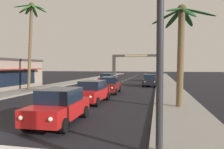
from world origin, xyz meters
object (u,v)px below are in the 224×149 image
(sedan_fifth_in_queue, at_px, (110,85))
(palm_left_second, at_px, (31,28))
(sedan_parked_mid_kerb, at_px, (150,80))
(sedan_parked_nearest_kerb, at_px, (152,77))
(sedan_third_in_queue, at_px, (92,92))
(sedan_oncoming_far, at_px, (107,79))
(palm_right_second, at_px, (181,39))
(sedan_lead_at_stop_bar, at_px, (59,106))
(town_gateway_arch, at_px, (136,62))

(sedan_fifth_in_queue, bearing_deg, palm_left_second, 175.62)
(sedan_parked_mid_kerb, bearing_deg, sedan_parked_nearest_kerb, 90.21)
(sedan_third_in_queue, distance_m, sedan_oncoming_far, 17.76)
(sedan_parked_mid_kerb, bearing_deg, sedan_third_in_queue, -104.35)
(sedan_oncoming_far, distance_m, palm_right_second, 21.05)
(sedan_lead_at_stop_bar, height_order, sedan_fifth_in_queue, same)
(sedan_third_in_queue, xyz_separation_m, sedan_oncoming_far, (-2.98, 17.51, 0.00))
(sedan_third_in_queue, relative_size, palm_left_second, 0.44)
(sedan_third_in_queue, bearing_deg, sedan_oncoming_far, 99.65)
(sedan_oncoming_far, distance_m, town_gateway_arch, 31.69)
(sedan_lead_at_stop_bar, xyz_separation_m, sedan_oncoming_far, (-3.21, 23.60, 0.00))
(sedan_fifth_in_queue, xyz_separation_m, palm_left_second, (-9.50, 0.73, 6.32))
(sedan_lead_at_stop_bar, distance_m, sedan_oncoming_far, 23.82)
(sedan_parked_mid_kerb, relative_size, town_gateway_arch, 0.31)
(palm_right_second, bearing_deg, town_gateway_arch, 98.99)
(sedan_third_in_queue, distance_m, sedan_parked_nearest_kerb, 25.97)
(sedan_parked_nearest_kerb, bearing_deg, town_gateway_arch, 102.82)
(sedan_third_in_queue, xyz_separation_m, palm_right_second, (6.34, -1.00, 3.68))
(town_gateway_arch, bearing_deg, palm_right_second, -81.01)
(sedan_lead_at_stop_bar, distance_m, sedan_parked_mid_kerb, 21.16)
(sedan_lead_at_stop_bar, height_order, town_gateway_arch, town_gateway_arch)
(sedan_oncoming_far, bearing_deg, palm_left_second, -121.38)
(sedan_third_in_queue, relative_size, sedan_parked_mid_kerb, 1.00)
(sedan_oncoming_far, xyz_separation_m, palm_right_second, (9.32, -18.51, 3.68))
(palm_left_second, bearing_deg, palm_right_second, -26.27)
(sedan_parked_mid_kerb, distance_m, town_gateway_arch, 34.80)
(sedan_oncoming_far, bearing_deg, sedan_parked_mid_kerb, -22.08)
(town_gateway_arch, bearing_deg, sedan_parked_nearest_kerb, -77.18)
(sedan_oncoming_far, xyz_separation_m, town_gateway_arch, (1.41, 31.49, 3.26))
(sedan_third_in_queue, relative_size, sedan_parked_nearest_kerb, 1.01)
(sedan_parked_nearest_kerb, distance_m, town_gateway_arch, 24.12)
(sedan_fifth_in_queue, height_order, palm_right_second, palm_right_second)
(sedan_fifth_in_queue, xyz_separation_m, sedan_parked_nearest_kerb, (3.74, 19.61, 0.00))
(sedan_lead_at_stop_bar, distance_m, town_gateway_arch, 55.21)
(sedan_lead_at_stop_bar, relative_size, sedan_parked_nearest_kerb, 1.01)
(palm_left_second, bearing_deg, sedan_fifth_in_queue, -4.38)
(sedan_third_in_queue, relative_size, sedan_oncoming_far, 1.00)
(sedan_lead_at_stop_bar, xyz_separation_m, town_gateway_arch, (-1.80, 55.09, 3.26))
(palm_left_second, bearing_deg, sedan_third_in_queue, -35.66)
(palm_right_second, bearing_deg, sedan_lead_at_stop_bar, -140.23)
(palm_right_second, height_order, town_gateway_arch, palm_right_second)
(sedan_third_in_queue, height_order, town_gateway_arch, town_gateway_arch)
(sedan_oncoming_far, xyz_separation_m, palm_left_second, (-6.52, -10.69, 6.32))
(sedan_fifth_in_queue, bearing_deg, sedan_parked_nearest_kerb, 79.20)
(sedan_third_in_queue, xyz_separation_m, sedan_parked_nearest_kerb, (3.74, 25.70, 0.00))
(sedan_lead_at_stop_bar, height_order, sedan_parked_mid_kerb, same)
(sedan_lead_at_stop_bar, xyz_separation_m, sedan_fifth_in_queue, (-0.24, 12.18, 0.00))
(palm_left_second, bearing_deg, sedan_parked_nearest_kerb, 54.96)
(sedan_third_in_queue, bearing_deg, town_gateway_arch, 91.83)
(sedan_fifth_in_queue, relative_size, palm_right_second, 0.66)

